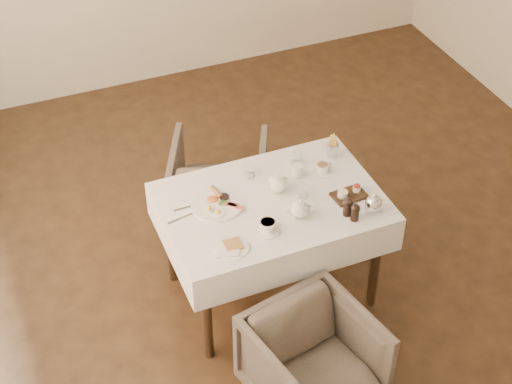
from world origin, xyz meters
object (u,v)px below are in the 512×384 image
Objects in this scene: breakfast_plate at (217,204)px; teapot_centre at (278,182)px; table at (272,216)px; armchair_near at (314,362)px; armchair_far at (219,182)px.

teapot_centre is (0.37, -0.01, 0.05)m from breakfast_plate.
breakfast_plate is (-0.31, 0.09, 0.13)m from table.
armchair_far is at bearing 75.87° from armchair_near.
armchair_far is at bearing 92.89° from table.
teapot_centre is at bearing 67.35° from armchair_near.
table is 0.34m from breakfast_plate.
teapot_centre reaches higher than table.
armchair_far is 0.91m from teapot_centre.
breakfast_plate reaches higher than table.
armchair_far is 2.20× the size of breakfast_plate.
teapot_centre is at bearing 123.13° from armchair_far.
armchair_far is 0.90m from breakfast_plate.
breakfast_plate is at bearing 94.44° from armchair_far.
armchair_far reaches higher than armchair_near.
armchair_near is at bearing -62.80° from breakfast_plate.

